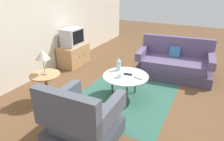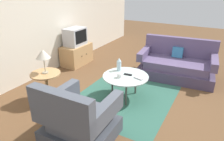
{
  "view_description": "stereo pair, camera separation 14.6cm",
  "coord_description": "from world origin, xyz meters",
  "px_view_note": "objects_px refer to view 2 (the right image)",
  "views": [
    {
      "loc": [
        -3.27,
        -1.29,
        2.1
      ],
      "look_at": [
        -0.07,
        0.33,
        0.55
      ],
      "focal_mm": 33.14,
      "sensor_mm": 36.0,
      "label": 1
    },
    {
      "loc": [
        -3.2,
        -1.42,
        2.1
      ],
      "look_at": [
        -0.07,
        0.33,
        0.55
      ],
      "focal_mm": 33.14,
      "sensor_mm": 36.0,
      "label": 2
    }
  ],
  "objects_px": {
    "coffee_table": "(125,77)",
    "television": "(75,37)",
    "table_lamp": "(43,54)",
    "tv_stand": "(77,54)",
    "tv_remote_silver": "(138,78)",
    "couch": "(176,65)",
    "mug": "(120,75)",
    "side_table": "(46,81)",
    "armchair": "(78,122)",
    "vase": "(119,64)",
    "tv_remote_dark": "(128,74)"
  },
  "relations": [
    {
      "from": "couch",
      "to": "mug",
      "type": "height_order",
      "value": "couch"
    },
    {
      "from": "tv_stand",
      "to": "couch",
      "type": "bearing_deg",
      "value": -79.29
    },
    {
      "from": "armchair",
      "to": "mug",
      "type": "distance_m",
      "value": 1.29
    },
    {
      "from": "couch",
      "to": "coffee_table",
      "type": "relative_size",
      "value": 2.02
    },
    {
      "from": "mug",
      "to": "table_lamp",
      "type": "bearing_deg",
      "value": 120.62
    },
    {
      "from": "couch",
      "to": "vase",
      "type": "height_order",
      "value": "couch"
    },
    {
      "from": "coffee_table",
      "to": "mug",
      "type": "relative_size",
      "value": 6.57
    },
    {
      "from": "table_lamp",
      "to": "tv_remote_dark",
      "type": "xyz_separation_m",
      "value": [
        0.86,
        -1.25,
        -0.45
      ]
    },
    {
      "from": "coffee_table",
      "to": "tv_stand",
      "type": "bearing_deg",
      "value": 63.07
    },
    {
      "from": "table_lamp",
      "to": "vase",
      "type": "relative_size",
      "value": 1.67
    },
    {
      "from": "side_table",
      "to": "tv_remote_silver",
      "type": "distance_m",
      "value": 1.69
    },
    {
      "from": "couch",
      "to": "tv_remote_silver",
      "type": "bearing_deg",
      "value": 70.74
    },
    {
      "from": "coffee_table",
      "to": "television",
      "type": "bearing_deg",
      "value": 63.17
    },
    {
      "from": "couch",
      "to": "side_table",
      "type": "xyz_separation_m",
      "value": [
        -2.28,
        1.85,
        0.13
      ]
    },
    {
      "from": "armchair",
      "to": "television",
      "type": "distance_m",
      "value": 3.07
    },
    {
      "from": "vase",
      "to": "mug",
      "type": "relative_size",
      "value": 2.01
    },
    {
      "from": "coffee_table",
      "to": "side_table",
      "type": "distance_m",
      "value": 1.47
    },
    {
      "from": "table_lamp",
      "to": "mug",
      "type": "xyz_separation_m",
      "value": [
        0.69,
        -1.16,
        -0.42
      ]
    },
    {
      "from": "armchair",
      "to": "tv_remote_silver",
      "type": "distance_m",
      "value": 1.43
    },
    {
      "from": "vase",
      "to": "tv_stand",
      "type": "bearing_deg",
      "value": 64.38
    },
    {
      "from": "coffee_table",
      "to": "side_table",
      "type": "xyz_separation_m",
      "value": [
        -0.81,
        1.23,
        -0.01
      ]
    },
    {
      "from": "coffee_table",
      "to": "tv_remote_silver",
      "type": "bearing_deg",
      "value": -91.6
    },
    {
      "from": "television",
      "to": "table_lamp",
      "type": "bearing_deg",
      "value": -158.01
    },
    {
      "from": "television",
      "to": "mug",
      "type": "bearing_deg",
      "value": -120.42
    },
    {
      "from": "television",
      "to": "tv_remote_dark",
      "type": "relative_size",
      "value": 3.55
    },
    {
      "from": "tv_stand",
      "to": "tv_remote_dark",
      "type": "relative_size",
      "value": 5.29
    },
    {
      "from": "couch",
      "to": "television",
      "type": "distance_m",
      "value": 2.66
    },
    {
      "from": "table_lamp",
      "to": "tv_remote_silver",
      "type": "bearing_deg",
      "value": -61.76
    },
    {
      "from": "vase",
      "to": "tv_remote_dark",
      "type": "bearing_deg",
      "value": -113.68
    },
    {
      "from": "tv_remote_dark",
      "to": "tv_remote_silver",
      "type": "distance_m",
      "value": 0.24
    },
    {
      "from": "coffee_table",
      "to": "vase",
      "type": "bearing_deg",
      "value": 54.08
    },
    {
      "from": "television",
      "to": "vase",
      "type": "relative_size",
      "value": 2.14
    },
    {
      "from": "couch",
      "to": "television",
      "type": "xyz_separation_m",
      "value": [
        -0.49,
        2.58,
        0.48
      ]
    },
    {
      "from": "table_lamp",
      "to": "vase",
      "type": "distance_m",
      "value": 1.43
    },
    {
      "from": "coffee_table",
      "to": "television",
      "type": "relative_size",
      "value": 1.53
    },
    {
      "from": "armchair",
      "to": "side_table",
      "type": "xyz_separation_m",
      "value": [
        0.58,
        1.17,
        0.1
      ]
    },
    {
      "from": "vase",
      "to": "television",
      "type": "bearing_deg",
      "value": 64.49
    },
    {
      "from": "tv_remote_dark",
      "to": "tv_remote_silver",
      "type": "height_order",
      "value": "same"
    },
    {
      "from": "armchair",
      "to": "tv_stand",
      "type": "bearing_deg",
      "value": 127.14
    },
    {
      "from": "tv_remote_silver",
      "to": "couch",
      "type": "bearing_deg",
      "value": 90.54
    },
    {
      "from": "mug",
      "to": "tv_remote_dark",
      "type": "xyz_separation_m",
      "value": [
        0.17,
        -0.09,
        -0.03
      ]
    },
    {
      "from": "side_table",
      "to": "vase",
      "type": "xyz_separation_m",
      "value": [
        0.98,
        -1.0,
        0.18
      ]
    },
    {
      "from": "vase",
      "to": "tv_remote_dark",
      "type": "height_order",
      "value": "vase"
    },
    {
      "from": "table_lamp",
      "to": "tv_stand",
      "type": "bearing_deg",
      "value": 21.77
    },
    {
      "from": "tv_remote_dark",
      "to": "coffee_table",
      "type": "bearing_deg",
      "value": 57.01
    },
    {
      "from": "tv_remote_silver",
      "to": "tv_remote_dark",
      "type": "bearing_deg",
      "value": -179.99
    },
    {
      "from": "tv_stand",
      "to": "armchair",
      "type": "bearing_deg",
      "value": -141.56
    },
    {
      "from": "table_lamp",
      "to": "vase",
      "type": "bearing_deg",
      "value": -45.88
    },
    {
      "from": "tv_stand",
      "to": "television",
      "type": "height_order",
      "value": "television"
    },
    {
      "from": "tv_stand",
      "to": "tv_remote_silver",
      "type": "relative_size",
      "value": 4.56
    }
  ]
}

